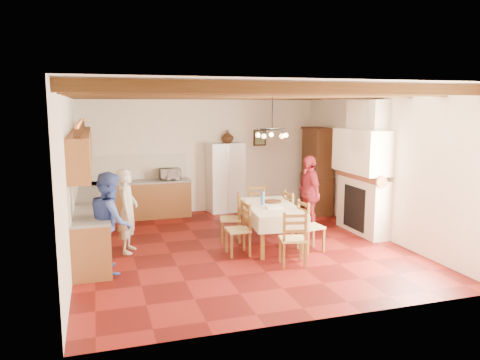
% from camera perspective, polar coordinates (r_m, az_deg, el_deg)
% --- Properties ---
extents(floor, '(6.00, 6.50, 0.02)m').
position_cam_1_polar(floor, '(9.08, -0.04, -8.19)').
color(floor, '#4F0D0B').
rests_on(floor, ground).
extents(ceiling, '(6.00, 6.50, 0.02)m').
position_cam_1_polar(ceiling, '(8.68, -0.04, 11.21)').
color(ceiling, white).
rests_on(ceiling, ground).
extents(wall_back, '(6.00, 0.02, 3.00)m').
position_cam_1_polar(wall_back, '(11.89, -4.71, 3.33)').
color(wall_back, silver).
rests_on(wall_back, ground).
extents(wall_front, '(6.00, 0.02, 3.00)m').
position_cam_1_polar(wall_front, '(5.77, 9.60, -2.95)').
color(wall_front, silver).
rests_on(wall_front, ground).
extents(wall_left, '(0.02, 6.50, 3.00)m').
position_cam_1_polar(wall_left, '(8.38, -20.10, 0.38)').
color(wall_left, silver).
rests_on(wall_left, ground).
extents(wall_right, '(0.02, 6.50, 3.00)m').
position_cam_1_polar(wall_right, '(10.06, 16.58, 1.93)').
color(wall_right, silver).
rests_on(wall_right, ground).
extents(ceiling_beams, '(6.00, 6.30, 0.16)m').
position_cam_1_polar(ceiling_beams, '(8.68, -0.04, 10.55)').
color(ceiling_beams, '#35200C').
rests_on(ceiling_beams, ground).
extents(lower_cabinets_left, '(0.60, 4.30, 0.86)m').
position_cam_1_polar(lower_cabinets_left, '(9.61, -17.62, -4.94)').
color(lower_cabinets_left, brown).
rests_on(lower_cabinets_left, ground).
extents(lower_cabinets_back, '(2.30, 0.60, 0.86)m').
position_cam_1_polar(lower_cabinets_back, '(11.51, -11.86, -2.42)').
color(lower_cabinets_back, brown).
rests_on(lower_cabinets_back, ground).
extents(countertop_left, '(0.62, 4.30, 0.04)m').
position_cam_1_polar(countertop_left, '(9.51, -17.75, -2.31)').
color(countertop_left, slate).
rests_on(countertop_left, lower_cabinets_left).
extents(countertop_back, '(2.34, 0.62, 0.04)m').
position_cam_1_polar(countertop_back, '(11.43, -11.93, -0.21)').
color(countertop_back, slate).
rests_on(countertop_back, lower_cabinets_back).
extents(backsplash_left, '(0.03, 4.30, 0.60)m').
position_cam_1_polar(backsplash_left, '(9.46, -19.56, -0.49)').
color(backsplash_left, beige).
rests_on(backsplash_left, ground).
extents(backsplash_back, '(2.30, 0.03, 0.60)m').
position_cam_1_polar(backsplash_back, '(11.66, -12.12, 1.56)').
color(backsplash_back, beige).
rests_on(backsplash_back, ground).
extents(upper_cabinets, '(0.35, 4.20, 0.70)m').
position_cam_1_polar(upper_cabinets, '(9.38, -18.80, 3.48)').
color(upper_cabinets, brown).
rests_on(upper_cabinets, ground).
extents(fireplace, '(0.56, 1.60, 2.80)m').
position_cam_1_polar(fireplace, '(10.08, 14.55, 1.46)').
color(fireplace, beige).
rests_on(fireplace, ground).
extents(wall_picture, '(0.34, 0.03, 0.42)m').
position_cam_1_polar(wall_picture, '(12.26, 2.42, 5.17)').
color(wall_picture, black).
rests_on(wall_picture, ground).
extents(refrigerator, '(0.94, 0.81, 1.75)m').
position_cam_1_polar(refrigerator, '(11.96, -1.95, 0.37)').
color(refrigerator, white).
rests_on(refrigerator, floor).
extents(hutch, '(0.62, 1.23, 2.14)m').
position_cam_1_polar(hutch, '(11.95, 9.33, 1.19)').
color(hutch, '#3A2110').
rests_on(hutch, floor).
extents(dining_table, '(1.10, 1.89, 0.79)m').
position_cam_1_polar(dining_table, '(9.02, 3.84, -3.64)').
color(dining_table, white).
rests_on(dining_table, floor).
extents(chandelier, '(0.47, 0.47, 0.03)m').
position_cam_1_polar(chandelier, '(8.81, 3.94, 6.22)').
color(chandelier, black).
rests_on(chandelier, ground).
extents(chair_left_near, '(0.40, 0.42, 0.96)m').
position_cam_1_polar(chair_left_near, '(8.50, -0.26, -5.97)').
color(chair_left_near, brown).
rests_on(chair_left_near, floor).
extents(chair_left_far, '(0.49, 0.50, 0.96)m').
position_cam_1_polar(chair_left_far, '(9.30, -1.17, -4.64)').
color(chair_left_far, brown).
rests_on(chair_left_far, floor).
extents(chair_right_near, '(0.44, 0.46, 0.96)m').
position_cam_1_polar(chair_right_near, '(8.83, 8.64, -5.50)').
color(chair_right_near, brown).
rests_on(chair_right_near, floor).
extents(chair_right_far, '(0.42, 0.44, 0.96)m').
position_cam_1_polar(chair_right_far, '(9.68, 6.84, -4.16)').
color(chair_right_far, brown).
rests_on(chair_right_far, floor).
extents(chair_end_near, '(0.49, 0.48, 0.96)m').
position_cam_1_polar(chair_end_near, '(7.99, 6.44, -7.03)').
color(chair_end_near, brown).
rests_on(chair_end_near, floor).
extents(chair_end_far, '(0.50, 0.48, 0.96)m').
position_cam_1_polar(chair_end_far, '(10.15, 2.19, -3.49)').
color(chair_end_far, brown).
rests_on(chair_end_far, floor).
extents(person_man, '(0.52, 0.65, 1.56)m').
position_cam_1_polar(person_man, '(8.82, -13.57, -3.66)').
color(person_man, beige).
rests_on(person_man, floor).
extents(person_woman_blue, '(0.65, 0.82, 1.64)m').
position_cam_1_polar(person_woman_blue, '(7.90, -15.49, -4.93)').
color(person_woman_blue, '#3A53AA').
rests_on(person_woman_blue, floor).
extents(person_woman_red, '(0.45, 0.98, 1.64)m').
position_cam_1_polar(person_woman_red, '(10.10, 8.39, -1.65)').
color(person_woman_red, '#A82632').
rests_on(person_woman_red, floor).
extents(microwave, '(0.50, 0.35, 0.27)m').
position_cam_1_polar(microwave, '(11.48, -8.53, 0.72)').
color(microwave, silver).
rests_on(microwave, countertop_back).
extents(fridge_vase, '(0.38, 0.38, 0.32)m').
position_cam_1_polar(fridge_vase, '(11.87, -1.52, 5.33)').
color(fridge_vase, '#3A2110').
rests_on(fridge_vase, refrigerator).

